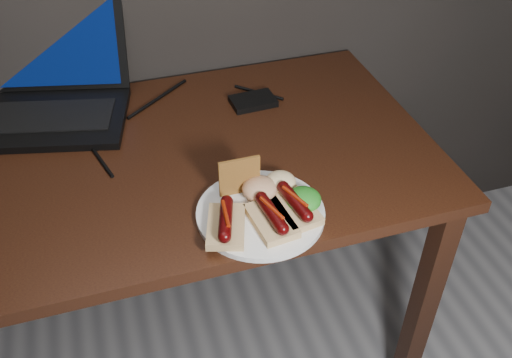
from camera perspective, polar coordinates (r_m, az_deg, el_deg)
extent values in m
cube|color=#351C0D|center=(1.30, -12.92, 0.95)|extent=(1.40, 0.70, 0.03)
cube|color=#351C0D|center=(1.53, 16.28, -12.31)|extent=(0.05, 0.05, 0.72)
cube|color=#351C0D|center=(1.89, 7.30, 1.18)|extent=(0.05, 0.05, 0.72)
cube|color=black|center=(1.48, -20.83, 5.56)|extent=(0.46, 0.34, 0.02)
cube|color=black|center=(1.47, -20.92, 5.89)|extent=(0.37, 0.21, 0.00)
cube|color=black|center=(1.56, -20.56, 12.66)|extent=(0.42, 0.18, 0.23)
cube|color=navy|center=(1.56, -20.56, 12.66)|extent=(0.38, 0.16, 0.20)
cube|color=black|center=(1.46, -0.30, 7.80)|extent=(0.11, 0.08, 0.02)
cylinder|color=black|center=(1.33, -15.60, 2.31)|extent=(0.06, 0.18, 0.01)
cylinder|color=black|center=(1.50, -9.80, 7.93)|extent=(0.18, 0.14, 0.01)
cylinder|color=black|center=(1.50, 0.28, 8.64)|extent=(0.10, 0.10, 0.01)
cylinder|color=silver|center=(1.13, 0.45, -3.43)|extent=(0.33, 0.33, 0.01)
cube|color=#E3C985|center=(1.08, -3.01, -4.75)|extent=(0.10, 0.13, 0.02)
cylinder|color=#490405|center=(1.07, -3.05, -3.96)|extent=(0.05, 0.10, 0.02)
sphere|color=#490405|center=(1.04, -3.17, -5.78)|extent=(0.03, 0.02, 0.02)
sphere|color=#490405|center=(1.10, -2.94, -2.26)|extent=(0.03, 0.02, 0.02)
cylinder|color=maroon|center=(1.06, -3.07, -3.47)|extent=(0.02, 0.07, 0.01)
cube|color=#E3C985|center=(1.09, 1.56, -4.19)|extent=(0.08, 0.12, 0.02)
cylinder|color=#490405|center=(1.08, 1.58, -3.41)|extent=(0.04, 0.10, 0.02)
sphere|color=#490405|center=(1.05, 2.68, -5.02)|extent=(0.03, 0.02, 0.02)
sphere|color=#490405|center=(1.11, 0.54, -1.88)|extent=(0.03, 0.02, 0.02)
cylinder|color=maroon|center=(1.07, 1.59, -2.92)|extent=(0.03, 0.07, 0.01)
cube|color=#E3C985|center=(1.12, 3.85, -3.01)|extent=(0.09, 0.12, 0.02)
cylinder|color=#490405|center=(1.11, 3.89, -2.23)|extent=(0.04, 0.10, 0.02)
sphere|color=#490405|center=(1.08, 5.13, -3.74)|extent=(0.03, 0.02, 0.02)
sphere|color=#490405|center=(1.14, 2.72, -0.80)|extent=(0.03, 0.02, 0.02)
cylinder|color=maroon|center=(1.10, 3.92, -1.74)|extent=(0.03, 0.07, 0.01)
cube|color=olive|center=(1.14, -1.66, 0.28)|extent=(0.08, 0.01, 0.08)
ellipsoid|color=#115711|center=(1.13, 4.79, -2.05)|extent=(0.07, 0.07, 0.04)
ellipsoid|color=maroon|center=(1.15, 0.37, -0.96)|extent=(0.07, 0.07, 0.04)
ellipsoid|color=white|center=(1.17, 2.47, -0.29)|extent=(0.06, 0.06, 0.04)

